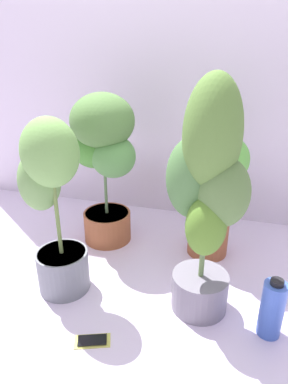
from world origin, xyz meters
TOP-DOWN VIEW (x-y plane):
  - ground_plane at (0.00, 0.00)m, footprint 8.00×8.00m
  - mylar_back_wall at (0.00, 0.86)m, footprint 3.20×0.01m
  - potted_plant_front_left at (-0.36, -0.09)m, footprint 0.35×0.31m
  - potted_plant_back_right at (0.29, 0.39)m, footprint 0.37×0.29m
  - potted_plant_front_right at (0.30, -0.06)m, footprint 0.37×0.33m
  - potted_plant_back_left at (-0.31, 0.38)m, footprint 0.50×0.49m
  - cell_phone at (-0.08, -0.37)m, footprint 0.16×0.12m
  - nutrient_bottle at (0.60, -0.13)m, footprint 0.09×0.09m

SIDE VIEW (x-z plane):
  - ground_plane at x=0.00m, z-range 0.00..0.00m
  - cell_phone at x=-0.08m, z-range 0.00..0.01m
  - nutrient_bottle at x=0.60m, z-range -0.01..0.26m
  - potted_plant_front_left at x=-0.36m, z-range 0.05..0.89m
  - potted_plant_back_right at x=0.29m, z-range 0.07..0.98m
  - potted_plant_back_left at x=-0.31m, z-range 0.11..0.97m
  - potted_plant_front_right at x=0.30m, z-range 0.06..1.08m
  - mylar_back_wall at x=0.00m, z-range 0.00..2.00m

